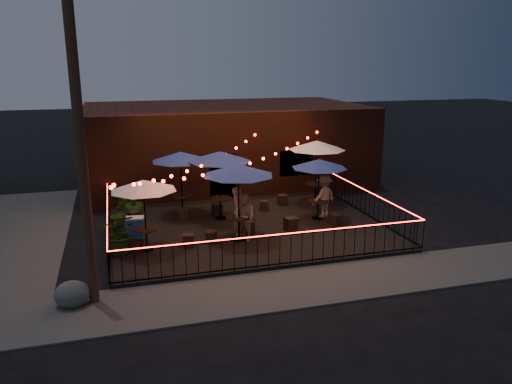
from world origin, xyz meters
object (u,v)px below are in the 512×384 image
cafe_table_1 (181,157)px  cafe_table_3 (220,157)px  cooler (135,228)px  cafe_table_5 (317,146)px  cafe_table_4 (319,164)px  cafe_table_0 (143,186)px  boulder (72,294)px  utility_pole (81,155)px  cafe_table_2 (238,171)px

cafe_table_1 → cafe_table_3: 1.68m
cafe_table_1 → cooler: size_ratio=3.73×
cafe_table_5 → cooler: size_ratio=3.99×
cafe_table_1 → cafe_table_4: bearing=-22.0°
cafe_table_0 → cafe_table_4: 6.94m
cooler → boulder: bearing=-104.1°
utility_pole → cafe_table_3: bearing=50.9°
cafe_table_0 → cooler: (-0.30, 1.16, -1.77)m
cafe_table_2 → cafe_table_4: cafe_table_2 is taller
cafe_table_0 → boulder: bearing=-124.0°
cafe_table_2 → cafe_table_5: size_ratio=0.84×
cafe_table_1 → boulder: bearing=-119.4°
utility_pole → cafe_table_5: bearing=37.0°
cooler → cafe_table_4: bearing=12.1°
cafe_table_0 → cafe_table_2: size_ratio=1.05×
utility_pole → boulder: utility_pole is taller
cafe_table_2 → cafe_table_5: (4.42, 3.72, 0.04)m
utility_pole → cafe_table_1: (3.29, 6.71, -1.48)m
cafe_table_0 → cafe_table_1: cafe_table_1 is taller
utility_pole → cafe_table_2: 5.92m
cafe_table_0 → cafe_table_4: size_ratio=1.11×
cafe_table_5 → boulder: (-9.74, -7.00, -2.30)m
cafe_table_0 → cooler: 2.14m
cafe_table_3 → cafe_table_5: cafe_table_5 is taller
cafe_table_1 → cafe_table_4: size_ratio=1.18×
cafe_table_5 → cafe_table_2: bearing=-139.9°
cafe_table_1 → cafe_table_2: bearing=-67.0°
cafe_table_1 → cafe_table_4: cafe_table_1 is taller
utility_pole → cafe_table_0: utility_pole is taller
cafe_table_0 → boulder: (-2.14, -3.17, -1.98)m
cafe_table_1 → cafe_table_3: (1.38, -0.96, 0.10)m
utility_pole → cafe_table_4: utility_pole is taller
cafe_table_2 → cafe_table_3: cafe_table_3 is taller
cafe_table_0 → cafe_table_2: (3.18, 0.11, 0.29)m
cafe_table_1 → cafe_table_3: bearing=-35.0°
cafe_table_1 → boulder: (-3.83, -6.78, -2.16)m
utility_pole → cafe_table_1: size_ratio=2.67×
utility_pole → cafe_table_1: utility_pole is taller
cafe_table_3 → cafe_table_0: bearing=-139.2°
utility_pole → cafe_table_0: size_ratio=2.83×
cafe_table_1 → boulder: cafe_table_1 is taller
utility_pole → boulder: 3.69m
cafe_table_0 → cafe_table_2: cafe_table_2 is taller
cafe_table_2 → cafe_table_1: bearing=113.0°
cafe_table_3 → cafe_table_4: cafe_table_3 is taller
utility_pole → cafe_table_4: bearing=29.1°
cafe_table_0 → cafe_table_4: (6.76, 1.56, 0.01)m
cafe_table_1 → cooler: (-1.99, -2.45, -1.96)m
cafe_table_4 → cooler: bearing=-176.8°
cooler → cafe_table_2: bearing=-8.0°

